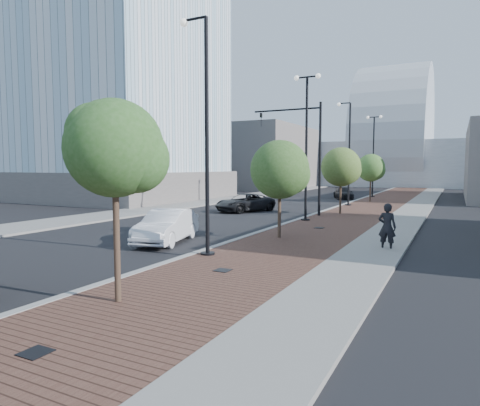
% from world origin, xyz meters
% --- Properties ---
extents(sidewalk, '(7.00, 140.00, 0.12)m').
position_xyz_m(sidewalk, '(3.50, 40.00, 0.06)').
color(sidewalk, '#4C2D23').
rests_on(sidewalk, ground).
extents(concrete_strip, '(2.40, 140.00, 0.13)m').
position_xyz_m(concrete_strip, '(6.20, 40.00, 0.07)').
color(concrete_strip, slate).
rests_on(concrete_strip, ground).
extents(curb, '(0.30, 140.00, 0.14)m').
position_xyz_m(curb, '(0.00, 40.00, 0.07)').
color(curb, gray).
rests_on(curb, ground).
extents(west_sidewalk, '(4.00, 140.00, 0.12)m').
position_xyz_m(west_sidewalk, '(-13.00, 40.00, 0.06)').
color(west_sidewalk, slate).
rests_on(west_sidewalk, ground).
extents(white_sedan, '(2.76, 4.93, 1.54)m').
position_xyz_m(white_sedan, '(-2.82, 11.96, 0.77)').
color(white_sedan, white).
rests_on(white_sedan, ground).
extents(dark_car_mid, '(4.05, 5.54, 1.40)m').
position_xyz_m(dark_car_mid, '(-5.73, 26.03, 0.70)').
color(dark_car_mid, black).
rests_on(dark_car_mid, ground).
extents(dark_car_far, '(3.27, 4.68, 1.26)m').
position_xyz_m(dark_car_far, '(-2.02, 43.11, 0.63)').
color(dark_car_far, black).
rests_on(dark_car_far, ground).
extents(pedestrian, '(0.78, 0.55, 2.02)m').
position_xyz_m(pedestrian, '(6.64, 14.55, 1.01)').
color(pedestrian, black).
rests_on(pedestrian, ground).
extents(streetlight_1, '(1.44, 0.56, 9.21)m').
position_xyz_m(streetlight_1, '(0.49, 10.00, 4.34)').
color(streetlight_1, black).
rests_on(streetlight_1, ground).
extents(streetlight_2, '(1.72, 0.56, 9.28)m').
position_xyz_m(streetlight_2, '(0.60, 22.00, 4.82)').
color(streetlight_2, black).
rests_on(streetlight_2, ground).
extents(streetlight_3, '(1.44, 0.56, 9.21)m').
position_xyz_m(streetlight_3, '(0.49, 34.00, 4.34)').
color(streetlight_3, black).
rests_on(streetlight_3, ground).
extents(streetlight_4, '(1.72, 0.56, 9.28)m').
position_xyz_m(streetlight_4, '(0.60, 46.00, 4.82)').
color(streetlight_4, black).
rests_on(streetlight_4, ground).
extents(traffic_mast, '(5.09, 0.20, 8.00)m').
position_xyz_m(traffic_mast, '(-0.30, 25.00, 4.98)').
color(traffic_mast, black).
rests_on(traffic_mast, ground).
extents(tree_0, '(2.48, 2.44, 5.21)m').
position_xyz_m(tree_0, '(1.65, 4.02, 3.97)').
color(tree_0, '#382619').
rests_on(tree_0, ground).
extents(tree_1, '(2.82, 2.82, 4.81)m').
position_xyz_m(tree_1, '(1.65, 15.02, 3.39)').
color(tree_1, '#382619').
rests_on(tree_1, ground).
extents(tree_2, '(2.86, 2.86, 4.96)m').
position_xyz_m(tree_2, '(1.65, 27.02, 3.52)').
color(tree_2, '#382619').
rests_on(tree_2, ground).
extents(tree_3, '(2.71, 2.71, 4.80)m').
position_xyz_m(tree_3, '(1.65, 39.02, 3.43)').
color(tree_3, '#382619').
rests_on(tree_3, ground).
extents(tower_podium, '(19.00, 19.00, 3.00)m').
position_xyz_m(tower_podium, '(-24.00, 32.00, 1.50)').
color(tower_podium, '#5E5855').
rests_on(tower_podium, ground).
extents(convention_center, '(50.00, 30.00, 50.00)m').
position_xyz_m(convention_center, '(-2.00, 85.00, 6.00)').
color(convention_center, '#A0A6AA').
rests_on(convention_center, ground).
extents(commercial_block_nw, '(14.00, 20.00, 10.00)m').
position_xyz_m(commercial_block_nw, '(-20.00, 60.00, 5.00)').
color(commercial_block_nw, slate).
rests_on(commercial_block_nw, ground).
extents(utility_cover_0, '(0.50, 0.50, 0.02)m').
position_xyz_m(utility_cover_0, '(2.40, 1.00, 0.13)').
color(utility_cover_0, black).
rests_on(utility_cover_0, sidewalk).
extents(utility_cover_1, '(0.50, 0.50, 0.02)m').
position_xyz_m(utility_cover_1, '(2.40, 8.00, 0.13)').
color(utility_cover_1, black).
rests_on(utility_cover_1, sidewalk).
extents(utility_cover_2, '(0.50, 0.50, 0.02)m').
position_xyz_m(utility_cover_2, '(2.40, 19.00, 0.13)').
color(utility_cover_2, black).
rests_on(utility_cover_2, sidewalk).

